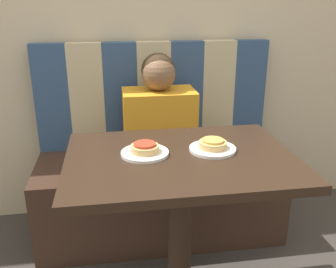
{
  "coord_description": "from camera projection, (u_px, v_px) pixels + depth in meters",
  "views": [
    {
      "loc": [
        -0.25,
        -1.31,
        1.33
      ],
      "look_at": [
        0.0,
        0.32,
        0.73
      ],
      "focal_mm": 40.0,
      "sensor_mm": 36.0,
      "label": 1
    }
  ],
  "objects": [
    {
      "name": "pizza_right",
      "position": [
        213.0,
        144.0,
        1.49
      ],
      "size": [
        0.11,
        0.11,
        0.04
      ],
      "color": "tan",
      "rests_on": "plate_right"
    },
    {
      "name": "booth_seat",
      "position": [
        160.0,
        195.0,
        2.22
      ],
      "size": [
        1.38,
        0.55,
        0.47
      ],
      "color": "#382319",
      "rests_on": "ground_plane"
    },
    {
      "name": "dining_table",
      "position": [
        180.0,
        183.0,
        1.49
      ],
      "size": [
        0.88,
        0.64,
        0.76
      ],
      "color": "black",
      "rests_on": "ground_plane"
    },
    {
      "name": "booth_backrest",
      "position": [
        154.0,
        95.0,
        2.25
      ],
      "size": [
        1.38,
        0.08,
        0.63
      ],
      "color": "navy",
      "rests_on": "booth_seat"
    },
    {
      "name": "plate_right",
      "position": [
        212.0,
        149.0,
        1.49
      ],
      "size": [
        0.19,
        0.19,
        0.01
      ],
      "color": "white",
      "rests_on": "dining_table"
    },
    {
      "name": "plate_left",
      "position": [
        145.0,
        153.0,
        1.45
      ],
      "size": [
        0.19,
        0.19,
        0.01
      ],
      "color": "white",
      "rests_on": "dining_table"
    },
    {
      "name": "person",
      "position": [
        159.0,
        113.0,
        2.05
      ],
      "size": [
        0.39,
        0.24,
        0.6
      ],
      "color": "orange",
      "rests_on": "booth_seat"
    },
    {
      "name": "pizza_left",
      "position": [
        145.0,
        148.0,
        1.45
      ],
      "size": [
        0.11,
        0.11,
        0.04
      ],
      "color": "tan",
      "rests_on": "plate_left"
    },
    {
      "name": "wall_back",
      "position": [
        151.0,
        4.0,
        2.16
      ],
      "size": [
        7.0,
        0.05,
        2.6
      ],
      "color": "#C6B28E",
      "rests_on": "ground_plane"
    }
  ]
}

